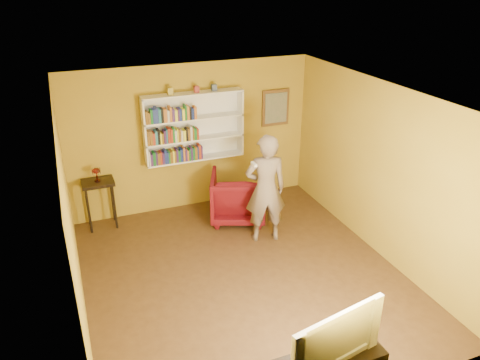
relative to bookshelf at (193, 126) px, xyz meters
name	(u,v)px	position (x,y,z in m)	size (l,w,h in m)	color
room_shell	(243,215)	(0.00, -2.41, -0.58)	(5.30, 5.80, 2.88)	#412A15
bookshelf	(193,126)	(0.00, 0.00, 0.00)	(1.80, 0.29, 1.23)	white
books_row_lower	(176,155)	(-0.37, -0.11, -0.46)	(0.97, 0.18, 0.27)	silver
books_row_middle	(172,135)	(-0.41, -0.11, -0.09)	(0.91, 0.19, 0.26)	brown
books_row_upper	(170,115)	(-0.43, -0.11, 0.29)	(0.89, 0.19, 0.26)	brown
ornament_left	(170,91)	(-0.39, -0.06, 0.68)	(0.09, 0.09, 0.12)	#B09E32
ornament_centre	(196,89)	(0.07, -0.06, 0.68)	(0.08, 0.08, 0.11)	#9C3434
ornament_right	(214,87)	(0.39, -0.06, 0.68)	(0.08, 0.08, 0.12)	#455574
framed_painting	(276,108)	(1.65, 0.05, 0.16)	(0.55, 0.05, 0.70)	brown
console_table	(99,189)	(-1.76, -0.16, -0.87)	(0.54, 0.41, 0.88)	black
ruby_lustre	(96,172)	(-1.76, -0.16, -0.55)	(0.15, 0.15, 0.24)	maroon
armchair	(238,196)	(0.57, -0.76, -1.15)	(0.94, 0.97, 0.88)	#48050F
person	(266,189)	(0.73, -1.58, -0.67)	(0.68, 0.44, 1.85)	#6D5C50
game_remote	(254,164)	(0.39, -1.88, -0.06)	(0.04, 0.15, 0.04)	silver
television	(330,333)	(0.05, -4.66, -0.80)	(1.16, 0.15, 0.67)	black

